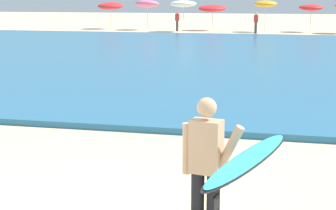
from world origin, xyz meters
TOP-DOWN VIEW (x-y plane):
  - sea at (0.00, 18.90)m, footprint 120.00×28.00m
  - surfer_with_board at (1.89, 0.08)m, footprint 1.22×2.91m
  - beach_umbrella_0 at (-12.47, 38.31)m, footprint 2.18×2.22m
  - beach_umbrella_1 at (-9.11, 37.79)m, footprint 1.98×2.03m
  - beach_umbrella_2 at (-5.75, 36.12)m, footprint 2.08×2.08m
  - beach_umbrella_3 at (-3.74, 38.21)m, footprint 2.28×2.32m
  - beach_umbrella_4 at (0.53, 37.24)m, footprint 1.80×1.81m
  - beach_umbrella_5 at (4.00, 37.97)m, footprint 1.89×1.90m
  - beachgoer_near_row_left at (-6.36, 36.71)m, footprint 0.32×0.20m
  - beachgoer_near_row_mid at (-0.04, 35.32)m, footprint 0.32×0.20m

SIDE VIEW (x-z plane):
  - sea at x=0.00m, z-range 0.00..0.14m
  - beachgoer_near_row_left at x=-6.36m, z-range 0.05..1.63m
  - beachgoer_near_row_mid at x=-0.04m, z-range 0.05..1.63m
  - surfer_with_board at x=1.89m, z-range 0.17..1.90m
  - beach_umbrella_3 at x=-3.74m, z-range 0.71..2.86m
  - beach_umbrella_5 at x=4.00m, z-range 0.80..2.96m
  - beach_umbrella_0 at x=-12.47m, z-range 0.78..3.09m
  - beach_umbrella_1 at x=-9.11m, z-range 0.87..3.38m
  - beach_umbrella_4 at x=0.53m, z-range 0.94..3.39m
  - beach_umbrella_2 at x=-5.75m, z-range 0.95..3.38m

